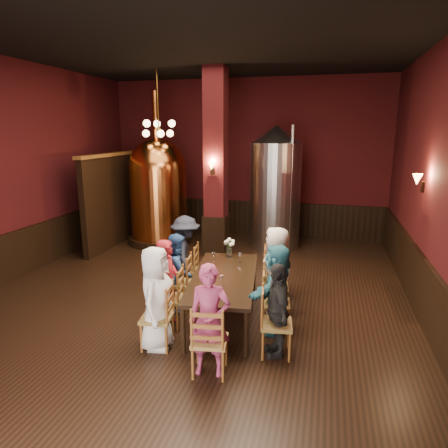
% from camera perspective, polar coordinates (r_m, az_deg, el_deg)
% --- Properties ---
extents(room, '(10.00, 10.02, 4.50)m').
position_cam_1_polar(room, '(7.00, -4.98, 6.55)').
color(room, black).
rests_on(room, ground).
extents(wainscot_right, '(0.08, 9.90, 1.00)m').
position_cam_1_polar(wainscot_right, '(7.23, 26.92, -9.01)').
color(wainscot_right, black).
rests_on(wainscot_right, ground).
extents(wainscot_back, '(7.90, 0.08, 1.00)m').
position_cam_1_polar(wainscot_back, '(12.02, 3.03, 0.94)').
color(wainscot_back, black).
rests_on(wainscot_back, ground).
extents(wainscot_left, '(0.08, 9.90, 1.00)m').
position_cam_1_polar(wainscot_left, '(9.43, -28.17, -4.12)').
color(wainscot_left, black).
rests_on(wainscot_left, ground).
extents(column, '(0.58, 0.58, 4.50)m').
position_cam_1_polar(column, '(9.74, -1.16, 8.49)').
color(column, '#410D0E').
rests_on(column, ground).
extents(partition, '(0.22, 3.50, 2.40)m').
position_cam_1_polar(partition, '(11.36, -14.84, 3.39)').
color(partition, black).
rests_on(partition, ground).
extents(pendant_cluster, '(0.90, 0.90, 1.70)m').
position_cam_1_polar(pendant_cluster, '(10.31, -9.31, 13.31)').
color(pendant_cluster, '#A57226').
rests_on(pendant_cluster, room).
extents(sconce_wall, '(0.20, 0.20, 0.36)m').
position_cam_1_polar(sconce_wall, '(7.57, 26.58, 5.34)').
color(sconce_wall, black).
rests_on(sconce_wall, room).
extents(sconce_column, '(0.20, 0.20, 0.36)m').
position_cam_1_polar(sconce_column, '(9.46, -1.65, 8.04)').
color(sconce_column, black).
rests_on(sconce_column, column).
extents(dining_table, '(1.31, 2.51, 0.75)m').
position_cam_1_polar(dining_table, '(6.58, -0.01, -7.89)').
color(dining_table, black).
rests_on(dining_table, ground).
extents(chair_0, '(0.52, 0.52, 0.92)m').
position_cam_1_polar(chair_0, '(5.93, -9.58, -12.96)').
color(chair_0, brown).
rests_on(chair_0, ground).
extents(person_0, '(0.54, 0.78, 1.51)m').
position_cam_1_polar(person_0, '(5.81, -9.69, -10.37)').
color(person_0, white).
rests_on(person_0, ground).
extents(chair_1, '(0.52, 0.52, 0.92)m').
position_cam_1_polar(chair_1, '(6.51, -7.93, -10.41)').
color(chair_1, brown).
rests_on(chair_1, ground).
extents(person_1, '(0.39, 0.55, 1.42)m').
position_cam_1_polar(person_1, '(6.42, -8.00, -8.37)').
color(person_1, maroon).
rests_on(person_1, ground).
extents(chair_2, '(0.52, 0.52, 0.92)m').
position_cam_1_polar(chair_2, '(7.10, -6.59, -8.31)').
color(chair_2, brown).
rests_on(chair_2, ground).
extents(person_2, '(0.50, 0.72, 1.34)m').
position_cam_1_polar(person_2, '(7.03, -6.63, -6.70)').
color(person_2, navy).
rests_on(person_2, ground).
extents(chair_3, '(0.52, 0.52, 0.92)m').
position_cam_1_polar(chair_3, '(7.72, -5.45, -6.50)').
color(chair_3, brown).
rests_on(chair_3, ground).
extents(person_3, '(0.91, 1.12, 1.51)m').
position_cam_1_polar(person_3, '(7.62, -5.50, -4.43)').
color(person_3, black).
rests_on(person_3, ground).
extents(chair_4, '(0.52, 0.52, 0.92)m').
position_cam_1_polar(chair_4, '(5.72, 7.52, -13.92)').
color(chair_4, brown).
rests_on(chair_4, ground).
extents(person_4, '(0.59, 0.85, 1.33)m').
position_cam_1_polar(person_4, '(5.63, 7.59, -12.04)').
color(person_4, black).
rests_on(person_4, ground).
extents(chair_5, '(0.52, 0.52, 0.92)m').
position_cam_1_polar(chair_5, '(6.32, 7.46, -11.15)').
color(chair_5, brown).
rests_on(chair_5, ground).
extents(person_5, '(0.71, 1.37, 1.41)m').
position_cam_1_polar(person_5, '(6.23, 7.52, -9.10)').
color(person_5, '#2B6D82').
rests_on(person_5, ground).
extents(chair_6, '(0.52, 0.52, 0.92)m').
position_cam_1_polar(chair_6, '(6.93, 7.40, -8.90)').
color(chair_6, brown).
rests_on(chair_6, ground).
extents(person_6, '(0.48, 0.74, 1.51)m').
position_cam_1_polar(person_6, '(6.83, 7.48, -6.62)').
color(person_6, beige).
rests_on(person_6, ground).
extents(chair_7, '(0.52, 0.52, 0.92)m').
position_cam_1_polar(chair_7, '(7.56, 7.36, -6.99)').
color(chair_7, brown).
rests_on(chair_7, ground).
extents(person_7, '(0.38, 0.68, 1.33)m').
position_cam_1_polar(person_7, '(7.49, 7.40, -5.50)').
color(person_7, black).
rests_on(person_7, ground).
extents(chair_8, '(0.52, 0.52, 0.92)m').
position_cam_1_polar(chair_8, '(5.28, -2.05, -16.25)').
color(chair_8, brown).
rests_on(chair_8, ground).
extents(person_8, '(0.58, 0.42, 1.46)m').
position_cam_1_polar(person_8, '(5.15, -2.08, -13.62)').
color(person_8, '#9F3561').
rests_on(person_8, ground).
extents(copper_kettle, '(1.87, 1.87, 4.05)m').
position_cam_1_polar(copper_kettle, '(11.02, -9.36, 4.83)').
color(copper_kettle, black).
rests_on(copper_kettle, ground).
extents(steel_vessel, '(1.44, 1.44, 3.19)m').
position_cam_1_polar(steel_vessel, '(10.51, 7.33, 5.13)').
color(steel_vessel, '#B2B2B7').
rests_on(steel_vessel, ground).
extents(rose_vase, '(0.21, 0.21, 0.36)m').
position_cam_1_polar(rose_vase, '(7.43, 0.76, -2.97)').
color(rose_vase, white).
rests_on(rose_vase, dining_table).
extents(wine_glass_0, '(0.07, 0.07, 0.17)m').
position_cam_1_polar(wine_glass_0, '(7.17, 2.25, -4.83)').
color(wine_glass_0, white).
rests_on(wine_glass_0, dining_table).
extents(wine_glass_1, '(0.07, 0.07, 0.17)m').
position_cam_1_polar(wine_glass_1, '(6.10, -1.28, -8.16)').
color(wine_glass_1, white).
rests_on(wine_glass_1, dining_table).
extents(wine_glass_2, '(0.07, 0.07, 0.17)m').
position_cam_1_polar(wine_glass_2, '(6.10, -0.41, -8.14)').
color(wine_glass_2, white).
rests_on(wine_glass_2, dining_table).
extents(wine_glass_3, '(0.07, 0.07, 0.17)m').
position_cam_1_polar(wine_glass_3, '(6.62, -2.41, -6.41)').
color(wine_glass_3, white).
rests_on(wine_glass_3, dining_table).
extents(wine_glass_4, '(0.07, 0.07, 0.17)m').
position_cam_1_polar(wine_glass_4, '(6.00, -2.03, -8.54)').
color(wine_glass_4, white).
rests_on(wine_glass_4, dining_table).
extents(wine_glass_5, '(0.07, 0.07, 0.17)m').
position_cam_1_polar(wine_glass_5, '(7.20, -1.49, -4.76)').
color(wine_glass_5, white).
rests_on(wine_glass_5, dining_table).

